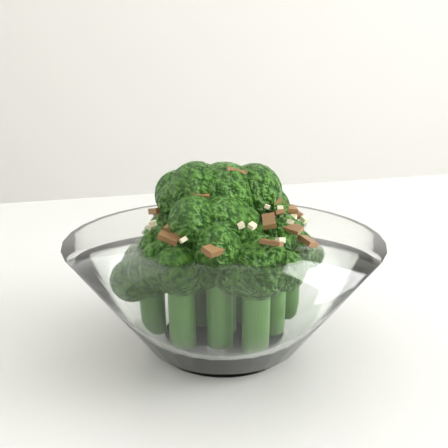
# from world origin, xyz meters

# --- Properties ---
(table) EXTENTS (1.42, 1.21, 0.75)m
(table) POSITION_xyz_m (-0.12, 0.09, 0.68)
(table) COLOR white
(table) RESTS_ON ground
(broccoli_dish) EXTENTS (0.22, 0.22, 0.14)m
(broccoli_dish) POSITION_xyz_m (-0.09, -0.01, 0.80)
(broccoli_dish) COLOR white
(broccoli_dish) RESTS_ON table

